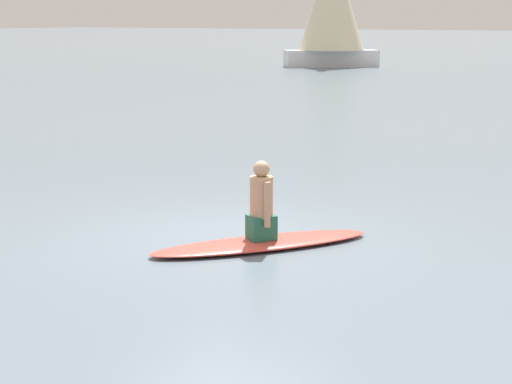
# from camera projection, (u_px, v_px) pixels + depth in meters

# --- Properties ---
(ground_plane) EXTENTS (400.00, 400.00, 0.00)m
(ground_plane) POSITION_uv_depth(u_px,v_px,m) (227.00, 235.00, 11.95)
(ground_plane) COLOR slate
(surfboard) EXTENTS (2.94, 2.26, 0.10)m
(surfboard) POSITION_uv_depth(u_px,v_px,m) (261.00, 243.00, 11.31)
(surfboard) COLOR #D84C3F
(surfboard) RESTS_ON ground
(person_paddler) EXTENTS (0.43, 0.42, 1.02)m
(person_paddler) POSITION_uv_depth(u_px,v_px,m) (261.00, 204.00, 11.20)
(person_paddler) COLOR #26664C
(person_paddler) RESTS_ON surfboard
(sailboat_far_left) EXTENTS (5.54, 5.54, 8.31)m
(sailboat_far_left) POSITION_uv_depth(u_px,v_px,m) (332.00, 1.00, 52.41)
(sailboat_far_left) COLOR silver
(sailboat_far_left) RESTS_ON ground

